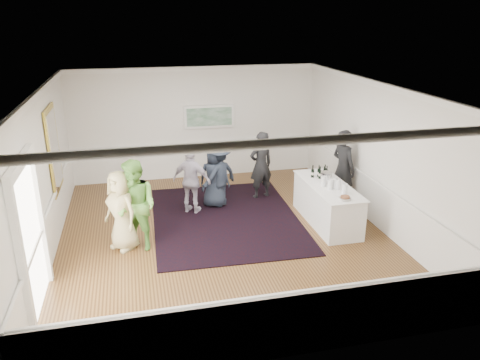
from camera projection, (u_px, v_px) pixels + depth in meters
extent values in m
plane|color=brown|center=(223.00, 234.00, 10.26)|extent=(8.00, 8.00, 0.00)
cube|color=white|center=(221.00, 88.00, 9.17)|extent=(7.00, 8.00, 0.02)
cube|color=white|center=(43.00, 178.00, 8.96)|extent=(0.02, 8.00, 3.20)
cube|color=white|center=(376.00, 154.00, 10.47)|extent=(0.02, 8.00, 3.20)
cube|color=white|center=(195.00, 123.00, 13.38)|extent=(7.00, 0.02, 3.20)
cube|color=white|center=(282.00, 258.00, 6.05)|extent=(7.00, 0.02, 3.20)
cube|color=gold|center=(54.00, 150.00, 10.09)|extent=(0.04, 1.25, 1.85)
cube|color=white|center=(55.00, 149.00, 10.10)|extent=(0.01, 1.05, 1.65)
cube|color=white|center=(23.00, 267.00, 6.62)|extent=(0.10, 0.14, 2.40)
cube|color=white|center=(41.00, 220.00, 8.12)|extent=(0.10, 0.14, 2.40)
cube|color=white|center=(20.00, 164.00, 6.94)|extent=(0.10, 1.78, 0.16)
cube|color=white|center=(30.00, 241.00, 7.37)|extent=(0.02, 1.50, 2.40)
cube|color=white|center=(209.00, 117.00, 13.36)|extent=(1.44, 0.05, 0.66)
cube|color=#26673D|center=(209.00, 117.00, 13.33)|extent=(1.30, 0.01, 0.52)
cube|color=black|center=(225.00, 218.00, 11.04)|extent=(3.48, 4.49, 0.02)
cube|color=white|center=(327.00, 204.00, 10.70)|extent=(0.81, 2.24, 0.91)
cube|color=white|center=(328.00, 185.00, 10.54)|extent=(0.87, 2.30, 0.02)
imported|color=black|center=(343.00, 169.00, 11.47)|extent=(0.67, 0.82, 1.95)
imported|color=tan|center=(121.00, 210.00, 9.40)|extent=(0.93, 0.97, 1.67)
imported|color=#69AC45|center=(136.00, 206.00, 9.36)|extent=(1.16, 1.14, 1.88)
imported|color=silver|center=(192.00, 181.00, 11.12)|extent=(1.02, 0.83, 1.63)
imported|color=#1F2634|center=(219.00, 175.00, 11.52)|extent=(1.20, 1.06, 1.62)
imported|color=black|center=(261.00, 165.00, 12.03)|extent=(0.73, 0.58, 1.77)
imported|color=#1F2634|center=(214.00, 177.00, 11.52)|extent=(0.87, 0.72, 1.53)
cylinder|color=#8ABF44|center=(330.00, 184.00, 10.23)|extent=(0.12, 0.12, 0.24)
cylinder|color=#EB4563|center=(338.00, 184.00, 10.25)|extent=(0.12, 0.12, 0.24)
cylinder|color=#84BD43|center=(324.00, 181.00, 10.43)|extent=(0.12, 0.12, 0.24)
cylinder|color=silver|center=(345.00, 188.00, 9.98)|extent=(0.12, 0.12, 0.24)
cylinder|color=#D9405C|center=(335.00, 183.00, 10.27)|extent=(0.12, 0.12, 0.24)
cylinder|color=silver|center=(326.00, 178.00, 10.64)|extent=(0.26, 0.26, 0.25)
imported|color=white|center=(345.00, 198.00, 9.69)|extent=(0.25, 0.25, 0.06)
cylinder|color=brown|center=(345.00, 197.00, 9.68)|extent=(0.19, 0.19, 0.04)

